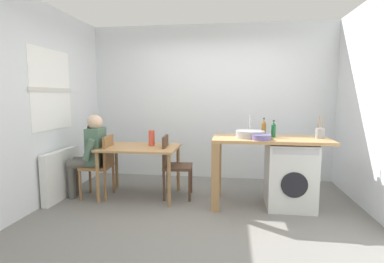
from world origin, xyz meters
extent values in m
plane|color=slate|center=(0.00, 0.00, 0.00)|extent=(5.46, 5.46, 0.00)
cube|color=silver|center=(0.00, 1.75, 1.35)|extent=(4.60, 0.10, 2.70)
cube|color=silver|center=(-2.15, 0.00, 1.35)|extent=(0.10, 3.80, 2.70)
cube|color=white|center=(-2.10, 0.30, 1.55)|extent=(0.01, 0.90, 1.10)
cube|color=beige|center=(-2.09, 0.30, 1.55)|extent=(0.02, 0.96, 0.06)
cube|color=white|center=(-2.02, 0.30, 0.35)|extent=(0.10, 0.80, 0.70)
cube|color=tan|center=(-0.93, 0.55, 0.72)|extent=(1.10, 0.76, 0.03)
cylinder|color=#977045|center=(-1.43, 0.22, 0.35)|extent=(0.05, 0.05, 0.71)
cylinder|color=#977045|center=(-0.43, 0.22, 0.35)|extent=(0.05, 0.05, 0.71)
cylinder|color=#977045|center=(-1.43, 0.88, 0.35)|extent=(0.05, 0.05, 0.71)
cylinder|color=#977045|center=(-0.43, 0.88, 0.35)|extent=(0.05, 0.05, 0.71)
cube|color=olive|center=(-1.55, 0.45, 0.45)|extent=(0.43, 0.43, 0.04)
cube|color=olive|center=(-1.37, 0.46, 0.68)|extent=(0.07, 0.38, 0.45)
cylinder|color=olive|center=(-1.71, 0.25, 0.23)|extent=(0.04, 0.04, 0.45)
cylinder|color=olive|center=(-1.74, 0.61, 0.23)|extent=(0.04, 0.04, 0.45)
cylinder|color=olive|center=(-1.35, 0.28, 0.23)|extent=(0.04, 0.04, 0.45)
cylinder|color=olive|center=(-1.38, 0.64, 0.23)|extent=(0.04, 0.04, 0.45)
cube|color=#4C3323|center=(-0.38, 0.60, 0.45)|extent=(0.43, 0.43, 0.04)
cube|color=#4C3323|center=(-0.56, 0.58, 0.68)|extent=(0.07, 0.38, 0.45)
cylinder|color=#4C3323|center=(-0.21, 0.79, 0.23)|extent=(0.04, 0.04, 0.45)
cylinder|color=#4C3323|center=(-0.18, 0.43, 0.23)|extent=(0.04, 0.04, 0.45)
cylinder|color=#4C3323|center=(-0.57, 0.76, 0.23)|extent=(0.04, 0.04, 0.45)
cylinder|color=#4C3323|center=(-0.54, 0.40, 0.23)|extent=(0.04, 0.04, 0.45)
cylinder|color=#595651|center=(-1.88, 0.33, 0.23)|extent=(0.11, 0.11, 0.45)
cylinder|color=#595651|center=(-1.89, 0.51, 0.23)|extent=(0.11, 0.11, 0.45)
cylinder|color=#595651|center=(-1.72, 0.34, 0.50)|extent=(0.41, 0.18, 0.14)
cylinder|color=#595651|center=(-1.73, 0.52, 0.50)|extent=(0.41, 0.18, 0.14)
cube|color=#4C6B56|center=(-1.55, 0.45, 0.75)|extent=(0.23, 0.36, 0.52)
cylinder|color=#4C6B56|center=(-1.55, 0.24, 0.74)|extent=(0.19, 0.11, 0.31)
cylinder|color=#4C6B56|center=(-1.59, 0.65, 0.74)|extent=(0.19, 0.11, 0.31)
sphere|color=beige|center=(-1.55, 0.45, 1.09)|extent=(0.21, 0.21, 0.21)
sphere|color=black|center=(-1.61, 0.44, 1.01)|extent=(0.12, 0.12, 0.12)
cube|color=tan|center=(0.89, 0.44, 0.90)|extent=(1.50, 0.68, 0.04)
cube|color=#A07749|center=(0.19, 0.15, 0.44)|extent=(0.10, 0.10, 0.88)
cube|color=#A07749|center=(0.19, 0.73, 0.44)|extent=(0.10, 0.10, 0.88)
cube|color=silver|center=(1.15, 0.44, 0.43)|extent=(0.60, 0.60, 0.86)
cylinder|color=black|center=(1.15, 0.13, 0.39)|extent=(0.32, 0.02, 0.32)
cube|color=#B2B2B7|center=(1.15, 0.14, 0.80)|extent=(0.54, 0.01, 0.08)
cylinder|color=#9EA0A5|center=(0.63, 0.44, 0.97)|extent=(0.38, 0.38, 0.09)
cylinder|color=#B2B2B7|center=(0.63, 0.62, 1.06)|extent=(0.02, 0.02, 0.28)
cylinder|color=brown|center=(0.81, 0.53, 1.01)|extent=(0.06, 0.06, 0.18)
cone|color=brown|center=(0.81, 0.53, 1.13)|extent=(0.05, 0.05, 0.05)
cylinder|color=#262626|center=(0.81, 0.53, 1.17)|extent=(0.02, 0.02, 0.02)
cylinder|color=#19592D|center=(0.94, 0.51, 1.00)|extent=(0.06, 0.06, 0.16)
cone|color=#19592D|center=(0.94, 0.51, 1.11)|extent=(0.05, 0.05, 0.05)
cylinder|color=#262626|center=(0.94, 0.51, 1.14)|extent=(0.02, 0.02, 0.02)
cylinder|color=slate|center=(0.76, 0.24, 0.95)|extent=(0.24, 0.24, 0.07)
cylinder|color=#3D375B|center=(0.76, 0.24, 0.97)|extent=(0.19, 0.19, 0.03)
cylinder|color=gray|center=(1.52, 0.49, 0.99)|extent=(0.11, 0.11, 0.13)
cylinder|color=#99724C|center=(1.50, 0.50, 1.13)|extent=(0.01, 0.04, 0.18)
cylinder|color=#99724C|center=(1.54, 0.47, 1.13)|extent=(0.01, 0.05, 0.18)
cylinder|color=#D84C38|center=(-0.78, 0.65, 0.85)|extent=(0.09, 0.09, 0.23)
cube|color=#B2B2B7|center=(0.84, 0.34, 0.92)|extent=(0.15, 0.06, 0.01)
cube|color=#262628|center=(0.84, 0.34, 0.92)|extent=(0.15, 0.06, 0.01)
camera|label=1|loc=(0.40, -3.45, 1.46)|focal=27.27mm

